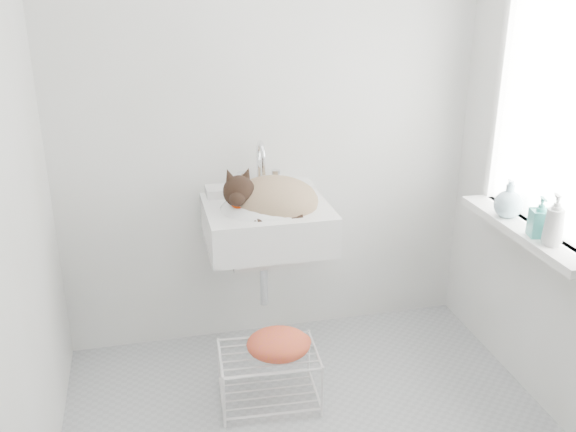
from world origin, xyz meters
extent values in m
cube|color=white|center=(0.00, 1.00, 1.25)|extent=(2.20, 0.02, 2.50)
cube|color=white|center=(-1.10, 0.00, 1.25)|extent=(0.02, 2.00, 2.50)
cube|color=white|center=(1.09, 0.20, 1.35)|extent=(0.01, 0.80, 1.00)
cube|color=white|center=(1.07, 0.20, 1.35)|extent=(0.04, 0.90, 1.10)
cube|color=white|center=(1.01, 0.20, 0.83)|extent=(0.16, 0.88, 0.04)
cube|color=white|center=(-0.07, 0.74, 0.85)|extent=(0.61, 0.53, 0.24)
ellipsoid|color=tan|center=(-0.04, 0.73, 0.88)|extent=(0.49, 0.44, 0.22)
sphere|color=black|center=(-0.20, 0.66, 0.98)|extent=(0.19, 0.19, 0.15)
torus|color=#CB2C00|center=(-0.18, 0.66, 0.93)|extent=(0.16, 0.16, 0.06)
cube|color=silver|center=(-0.15, 0.35, 0.15)|extent=(0.47, 0.34, 0.27)
ellipsoid|color=orange|center=(-0.11, 0.31, 0.30)|extent=(0.33, 0.26, 0.12)
imported|color=silver|center=(1.00, 0.00, 0.85)|extent=(0.09, 0.09, 0.19)
imported|color=teal|center=(1.00, 0.09, 0.85)|extent=(0.10, 0.10, 0.18)
imported|color=silver|center=(1.00, 0.34, 0.85)|extent=(0.17, 0.17, 0.17)
camera|label=1|loc=(-0.64, -2.13, 1.93)|focal=39.55mm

